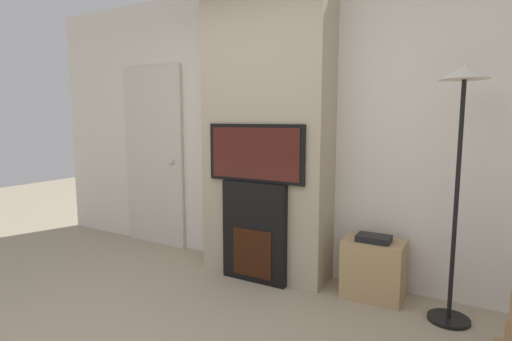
{
  "coord_description": "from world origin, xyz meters",
  "views": [
    {
      "loc": [
        1.71,
        -1.35,
        1.44
      ],
      "look_at": [
        0.0,
        1.62,
        0.99
      ],
      "focal_mm": 28.0,
      "sensor_mm": 36.0,
      "label": 1
    }
  ],
  "objects_px": {
    "television": "(256,153)",
    "media_stand": "(373,268)",
    "fireplace": "(256,232)",
    "floor_lamp": "(461,127)"
  },
  "relations": [
    {
      "from": "floor_lamp",
      "to": "media_stand",
      "type": "height_order",
      "value": "floor_lamp"
    },
    {
      "from": "media_stand",
      "to": "television",
      "type": "bearing_deg",
      "value": -170.31
    },
    {
      "from": "television",
      "to": "floor_lamp",
      "type": "relative_size",
      "value": 0.52
    },
    {
      "from": "television",
      "to": "media_stand",
      "type": "distance_m",
      "value": 1.35
    },
    {
      "from": "fireplace",
      "to": "floor_lamp",
      "type": "height_order",
      "value": "floor_lamp"
    },
    {
      "from": "television",
      "to": "media_stand",
      "type": "height_order",
      "value": "television"
    },
    {
      "from": "fireplace",
      "to": "television",
      "type": "height_order",
      "value": "television"
    },
    {
      "from": "floor_lamp",
      "to": "media_stand",
      "type": "distance_m",
      "value": 1.28
    },
    {
      "from": "fireplace",
      "to": "media_stand",
      "type": "bearing_deg",
      "value": 9.58
    },
    {
      "from": "fireplace",
      "to": "media_stand",
      "type": "height_order",
      "value": "fireplace"
    }
  ]
}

